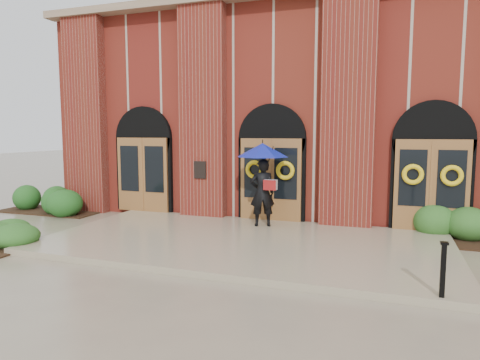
% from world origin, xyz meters
% --- Properties ---
extents(ground, '(90.00, 90.00, 0.00)m').
position_xyz_m(ground, '(0.00, 0.00, 0.00)').
color(ground, gray).
rests_on(ground, ground).
extents(landing, '(10.00, 5.30, 0.15)m').
position_xyz_m(landing, '(0.00, 0.15, 0.07)').
color(landing, gray).
rests_on(landing, ground).
extents(church_building, '(16.20, 12.53, 7.00)m').
position_xyz_m(church_building, '(0.00, 8.78, 3.50)').
color(church_building, maroon).
rests_on(church_building, ground).
extents(man_with_umbrella, '(1.96, 1.96, 2.38)m').
position_xyz_m(man_with_umbrella, '(0.00, 1.81, 1.82)').
color(man_with_umbrella, black).
rests_on(man_with_umbrella, landing).
extents(metal_post, '(0.13, 0.13, 0.92)m').
position_xyz_m(metal_post, '(4.30, -2.35, 0.63)').
color(metal_post, black).
rests_on(metal_post, landing).
extents(hedge_wall_left, '(3.40, 1.36, 0.87)m').
position_xyz_m(hedge_wall_left, '(-8.00, 2.20, 0.44)').
color(hedge_wall_left, '#1C4C19').
rests_on(hedge_wall_left, ground).
extents(hedge_front_left, '(1.56, 1.34, 0.55)m').
position_xyz_m(hedge_front_left, '(-5.66, -2.00, 0.28)').
color(hedge_front_left, '#26531C').
rests_on(hedge_front_left, ground).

